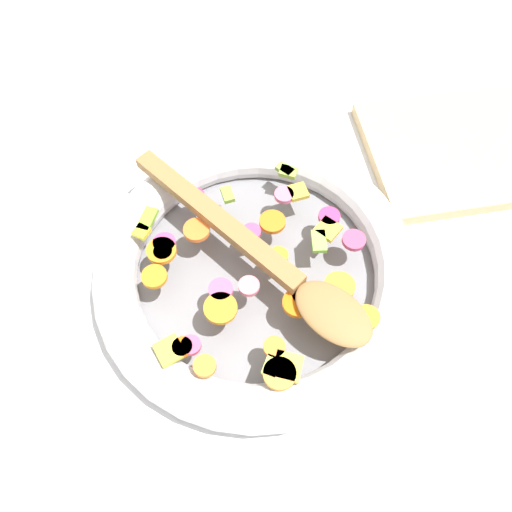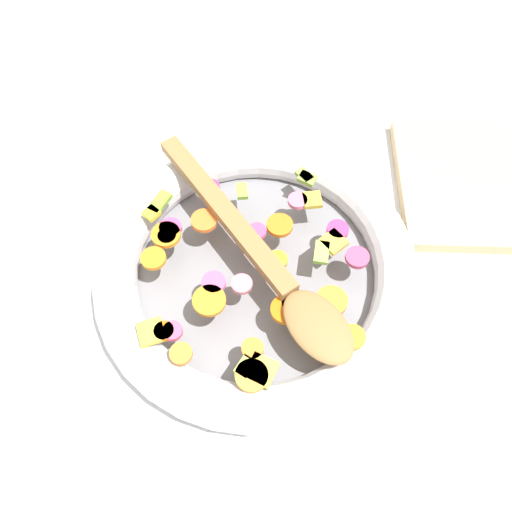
{
  "view_description": "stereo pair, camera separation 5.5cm",
  "coord_description": "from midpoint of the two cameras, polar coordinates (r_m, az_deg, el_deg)",
  "views": [
    {
      "loc": [
        0.05,
        0.27,
        0.53
      ],
      "look_at": [
        0.0,
        0.0,
        0.05
      ],
      "focal_mm": 35.0,
      "sensor_mm": 36.0,
      "label": 1
    },
    {
      "loc": [
        -0.01,
        0.27,
        0.53
      ],
      "look_at": [
        0.0,
        0.0,
        0.05
      ],
      "focal_mm": 35.0,
      "sensor_mm": 36.0,
      "label": 2
    }
  ],
  "objects": [
    {
      "name": "ground_plane",
      "position": [
        0.6,
        -2.64,
        -2.62
      ],
      "size": [
        4.0,
        4.0,
        0.0
      ],
      "primitive_type": "plane",
      "color": "silver"
    },
    {
      "name": "skillet",
      "position": [
        0.58,
        -2.73,
        -1.62
      ],
      "size": [
        0.37,
        0.37,
        0.05
      ],
      "color": "slate",
      "rests_on": "ground_plane"
    },
    {
      "name": "chopped_vegetables",
      "position": [
        0.54,
        -3.49,
        -2.08
      ],
      "size": [
        0.26,
        0.28,
        0.01
      ],
      "color": "#DC610F",
      "rests_on": "skillet"
    },
    {
      "name": "wooden_spoon",
      "position": [
        0.53,
        -1.51,
        -0.75
      ],
      "size": [
        0.24,
        0.3,
        0.01
      ],
      "color": "olive",
      "rests_on": "chopped_vegetables"
    },
    {
      "name": "cutting_board",
      "position": [
        0.75,
        22.23,
        11.3
      ],
      "size": [
        0.3,
        0.2,
        0.02
      ],
      "color": "tan",
      "rests_on": "ground_plane"
    }
  ]
}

